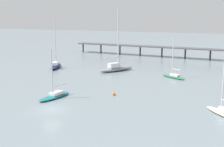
{
  "coord_description": "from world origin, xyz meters",
  "views": [
    {
      "loc": [
        24.47,
        -32.28,
        13.08
      ],
      "look_at": [
        0.0,
        20.67,
        1.5
      ],
      "focal_mm": 46.65,
      "sensor_mm": 36.0,
      "label": 1
    }
  ],
  "objects": [
    {
      "name": "mooring_buoy_near",
      "position": [
        5.01,
        10.61,
        0.26
      ],
      "size": [
        0.53,
        0.53,
        0.53
      ],
      "primitive_type": "sphere",
      "color": "orange",
      "rests_on": "ground_plane"
    },
    {
      "name": "sailboat_gray",
      "position": [
        -3.6,
        30.72,
        0.87
      ],
      "size": [
        6.71,
        9.69,
        14.94
      ],
      "color": "gray",
      "rests_on": "ground_plane"
    },
    {
      "name": "pier",
      "position": [
        9.79,
        58.74,
        3.84
      ],
      "size": [
        61.95,
        5.97,
        6.97
      ],
      "color": "#4C4C51",
      "rests_on": "ground_plane"
    },
    {
      "name": "sailboat_teal",
      "position": [
        -3.13,
        5.23,
        0.49
      ],
      "size": [
        2.75,
        6.88,
        8.02
      ],
      "color": "#1E727A",
      "rests_on": "ground_plane"
    },
    {
      "name": "sailboat_cream",
      "position": [
        22.4,
        7.69,
        0.62
      ],
      "size": [
        5.51,
        5.64,
        9.27
      ],
      "color": "beige",
      "rests_on": "ground_plane"
    },
    {
      "name": "sailboat_navy",
      "position": [
        -19.18,
        27.95,
        0.81
      ],
      "size": [
        4.95,
        8.3,
        12.77
      ],
      "color": "navy",
      "rests_on": "ground_plane"
    },
    {
      "name": "sailboat_green",
      "position": [
        10.85,
        28.71,
        0.6
      ],
      "size": [
        6.05,
        4.43,
        8.83
      ],
      "color": "#287F4C",
      "rests_on": "ground_plane"
    },
    {
      "name": "ground_plane",
      "position": [
        0.0,
        0.0,
        0.0
      ],
      "size": [
        400.0,
        400.0,
        0.0
      ],
      "primitive_type": "plane",
      "color": "gray"
    }
  ]
}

